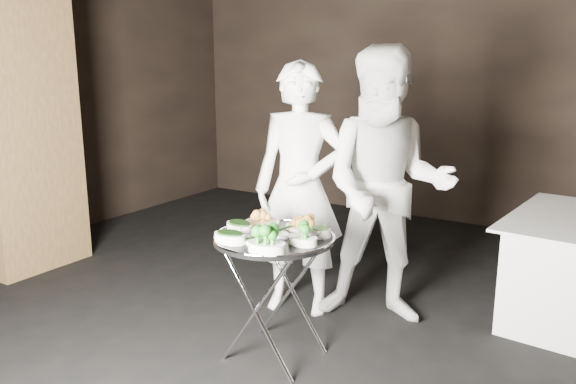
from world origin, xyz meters
The scene contains 17 objects.
floor centered at (0.00, 0.00, -0.03)m, with size 6.00×7.00×0.05m, color black.
wall_back centered at (0.00, 3.52, 1.50)m, with size 6.00×0.05×3.00m, color black.
column_left centered at (-2.58, 0.30, 1.50)m, with size 0.80×0.80×3.00m, color brown.
tray_stand centered at (0.15, 0.09, 0.40)m, with size 0.49×0.41×0.71m.
serving_tray centered at (0.15, 0.09, 0.72)m, with size 0.68×0.68×0.04m.
potato_plate_a centered at (-0.04, 0.25, 0.76)m, with size 0.22×0.22×0.08m.
potato_plate_b centered at (0.21, 0.31, 0.76)m, with size 0.20×0.20×0.07m.
greens_bowl centered at (0.37, 0.21, 0.76)m, with size 0.13×0.13×0.07m.
asparagus_plate_a centered at (0.15, 0.10, 0.74)m, with size 0.19×0.12×0.04m.
asparagus_plate_b centered at (0.11, -0.06, 0.75)m, with size 0.21×0.17×0.04m.
spinach_bowl_a centered at (-0.06, 0.05, 0.76)m, with size 0.22×0.18×0.08m.
spinach_bowl_b centered at (0.01, -0.13, 0.76)m, with size 0.19×0.13×0.08m.
broccoli_bowl_a centered at (0.36, 0.05, 0.76)m, with size 0.18×0.14×0.07m.
broccoli_bowl_b centered at (0.26, -0.16, 0.77)m, with size 0.22×0.17×0.08m.
serving_utensils centered at (0.16, 0.15, 0.77)m, with size 0.57×0.41×0.01m.
waiter_left centered at (-0.07, 0.74, 0.84)m, with size 0.62×0.40×1.69m, color silver.
waiter_right centered at (0.48, 0.89, 0.89)m, with size 0.87×0.67×1.78m, color silver.
Camera 1 is at (1.78, -2.40, 1.66)m, focal length 35.00 mm.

